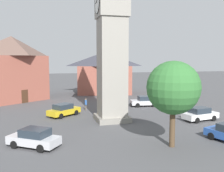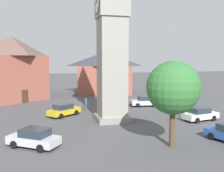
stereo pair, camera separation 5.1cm
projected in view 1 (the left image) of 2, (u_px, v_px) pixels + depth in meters
ground_plane at (112, 121)px, 28.64m from camera, size 200.00×200.00×0.00m
clock_tower at (112, 11)px, 27.36m from camera, size 4.39×4.39×20.83m
car_silver_kerb at (145, 101)px, 37.34m from camera, size 2.18×4.30×1.53m
car_red_corner at (34, 138)px, 19.86m from camera, size 3.75×4.35×1.53m
car_white_side at (64, 110)px, 30.85m from camera, size 3.86×4.29×1.53m
car_black_far at (200, 114)px, 28.56m from camera, size 2.39×4.36×1.53m
pedestrian at (86, 103)px, 34.18m from camera, size 0.56×0.23×1.69m
tree at (173, 88)px, 19.60m from camera, size 4.21×4.21×6.84m
building_shop_left at (12, 68)px, 42.03m from camera, size 11.95×12.56×10.77m
building_terrace_right at (104, 72)px, 50.99m from camera, size 8.46×12.05×8.40m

